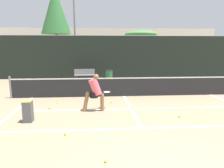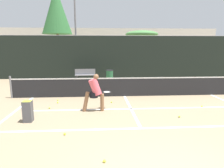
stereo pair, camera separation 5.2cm
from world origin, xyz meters
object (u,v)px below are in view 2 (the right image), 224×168
Objects in this scene: player_practicing at (95,91)px; ball_hopper at (28,111)px; courtside_bench at (85,75)px; parked_car at (144,65)px; trash_bin at (110,76)px.

ball_hopper is at bearing -156.20° from player_practicing.
player_practicing is 2.44m from ball_hopper.
courtside_bench is 0.36× the size of parked_car.
courtside_bench reaches higher than trash_bin.
player_practicing is at bearing -97.85° from trash_bin.
ball_hopper is 0.48× the size of courtside_bench.
trash_bin is at bearing -124.49° from parked_car.
parked_car is at bearing 55.51° from trash_bin.
parked_car is (4.65, 12.02, -0.12)m from player_practicing.
parked_car is at bearing 68.33° from player_practicing.
trash_bin is (0.91, 6.57, -0.36)m from player_practicing.
parked_car is (3.74, 5.45, 0.24)m from trash_bin.
courtside_bench is at bearing 96.38° from player_practicing.
trash_bin is 0.20× the size of parked_car.
player_practicing is 6.64m from trash_bin.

